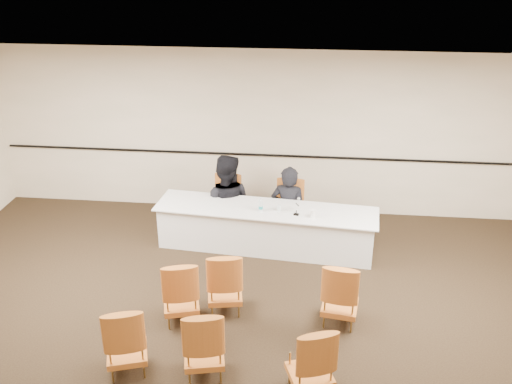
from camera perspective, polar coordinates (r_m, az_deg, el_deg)
floor at (r=7.48m, az=-1.70°, el=-15.23°), size 10.00×10.00×0.00m
ceiling at (r=6.02m, az=-2.05°, el=7.30°), size 10.00×10.00×0.00m
wall_back at (r=10.26m, az=1.15°, el=5.88°), size 10.00×0.04×3.00m
wall_rail at (r=10.36m, az=1.11°, el=3.72°), size 9.80×0.04×0.03m
panel_table at (r=9.37m, az=0.97°, el=-3.64°), size 3.66×1.17×0.72m
panelist_main at (r=9.78m, az=3.25°, el=-2.12°), size 0.69×0.52×1.71m
panelist_main_chair at (r=9.75m, az=3.26°, el=-1.72°), size 0.54×0.54×0.95m
panelist_second at (r=9.97m, az=-3.03°, el=-1.52°), size 0.98×0.78×1.94m
panelist_second_chair at (r=9.94m, az=-3.04°, el=-1.17°), size 0.54×0.54×0.95m
papers at (r=9.15m, az=2.85°, el=-1.84°), size 0.36×0.32×0.00m
microphone at (r=8.96m, az=4.06°, el=-1.59°), size 0.12×0.19×0.25m
water_bottle at (r=9.07m, az=0.48°, el=-1.26°), size 0.08×0.08×0.23m
drinking_glass at (r=9.11m, az=2.33°, el=-1.62°), size 0.07×0.07×0.10m
coffee_cup at (r=8.92m, az=5.73°, el=-2.18°), size 0.11×0.11×0.14m
aud_chair_front_left at (r=7.70m, az=-7.55°, el=-9.70°), size 0.61×0.61×0.95m
aud_chair_front_mid at (r=7.83m, az=-3.15°, el=-8.88°), size 0.58×0.58×0.95m
aud_chair_front_right at (r=7.68m, az=8.47°, el=-9.90°), size 0.57×0.57×0.95m
aud_chair_back_left at (r=7.02m, az=-12.92°, el=-14.03°), size 0.63×0.63×0.95m
aud_chair_back_mid at (r=6.84m, az=-5.27°, el=-14.64°), size 0.60×0.60×0.95m
aud_chair_back_right at (r=6.61m, az=5.47°, el=-16.24°), size 0.64×0.64×0.95m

